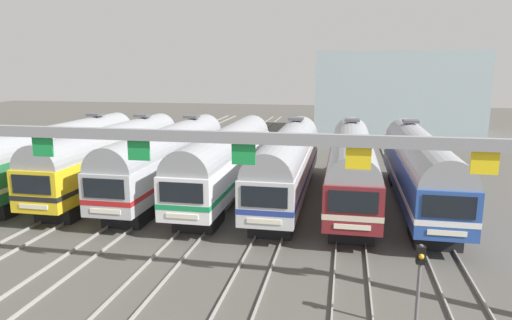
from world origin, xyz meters
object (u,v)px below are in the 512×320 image
at_px(commuter_train_white, 227,158).
at_px(yard_signal_mast, 420,272).
at_px(commuter_train_yellow, 114,154).
at_px(catenary_gantry, 139,155).
at_px(commuter_train_maroon, 352,163).
at_px(commuter_train_silver, 288,161).
at_px(commuter_train_green, 61,152).
at_px(commuter_train_stainless, 169,156).
at_px(commuter_train_blue, 419,166).

distance_m(commuter_train_white, yard_signal_mast, 18.31).
xyz_separation_m(commuter_train_yellow, catenary_gantry, (8.38, -13.50, 2.76)).
bearing_deg(commuter_train_maroon, commuter_train_silver, 180.00).
distance_m(commuter_train_green, commuter_train_silver, 16.76).
bearing_deg(commuter_train_maroon, commuter_train_yellow, 180.00).
relative_size(commuter_train_stainless, commuter_train_silver, 1.00).
bearing_deg(commuter_train_yellow, commuter_train_stainless, 0.00).
bearing_deg(catenary_gantry, commuter_train_maroon, 58.16).
height_order(commuter_train_white, catenary_gantry, catenary_gantry).
relative_size(commuter_train_silver, catenary_gantry, 0.59).
distance_m(commuter_train_yellow, commuter_train_white, 8.38).
relative_size(commuter_train_silver, yard_signal_mast, 5.81).
height_order(commuter_train_yellow, yard_signal_mast, commuter_train_yellow).
bearing_deg(commuter_train_yellow, commuter_train_green, 180.00).
distance_m(commuter_train_silver, commuter_train_blue, 8.38).
relative_size(commuter_train_stainless, commuter_train_white, 1.00).
bearing_deg(commuter_train_yellow, catenary_gantry, -58.16).
bearing_deg(catenary_gantry, commuter_train_white, 90.00).
bearing_deg(commuter_train_green, catenary_gantry, -47.03).
xyz_separation_m(commuter_train_green, commuter_train_white, (12.57, -0.00, -0.00)).
bearing_deg(catenary_gantry, commuter_train_blue, 47.03).
relative_size(commuter_train_yellow, catenary_gantry, 0.59).
xyz_separation_m(commuter_train_blue, catenary_gantry, (-12.57, -13.50, 2.76)).
xyz_separation_m(commuter_train_stainless, yard_signal_mast, (14.67, -15.01, -0.52)).
height_order(commuter_train_white, yard_signal_mast, commuter_train_white).
bearing_deg(commuter_train_green, commuter_train_maroon, 0.00).
xyz_separation_m(commuter_train_silver, commuter_train_maroon, (4.19, 0.00, 0.00)).
bearing_deg(commuter_train_stainless, catenary_gantry, -72.75).
relative_size(commuter_train_green, commuter_train_blue, 1.00).
relative_size(commuter_train_green, commuter_train_maroon, 1.00).
height_order(commuter_train_green, commuter_train_silver, same).
xyz_separation_m(commuter_train_green, commuter_train_stainless, (8.38, 0.00, 0.00)).
relative_size(commuter_train_blue, yard_signal_mast, 5.81).
bearing_deg(commuter_train_maroon, commuter_train_stainless, 180.00).
relative_size(commuter_train_maroon, catenary_gantry, 0.59).
bearing_deg(commuter_train_silver, commuter_train_maroon, 0.00).
distance_m(commuter_train_silver, yard_signal_mast, 16.28).
bearing_deg(commuter_train_green, commuter_train_blue, 0.00).
distance_m(commuter_train_yellow, catenary_gantry, 16.13).
bearing_deg(catenary_gantry, commuter_train_yellow, 121.84).
height_order(commuter_train_yellow, commuter_train_blue, same).
bearing_deg(commuter_train_silver, commuter_train_blue, 0.00).
bearing_deg(catenary_gantry, yard_signal_mast, -8.20).
bearing_deg(commuter_train_maroon, catenary_gantry, -121.84).
bearing_deg(commuter_train_white, commuter_train_yellow, 179.97).
distance_m(commuter_train_stainless, commuter_train_blue, 16.76).
bearing_deg(commuter_train_stainless, commuter_train_maroon, 0.00).
bearing_deg(yard_signal_mast, commuter_train_maroon, 97.95).
height_order(commuter_train_stainless, commuter_train_silver, same).
bearing_deg(catenary_gantry, commuter_train_silver, 72.75).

